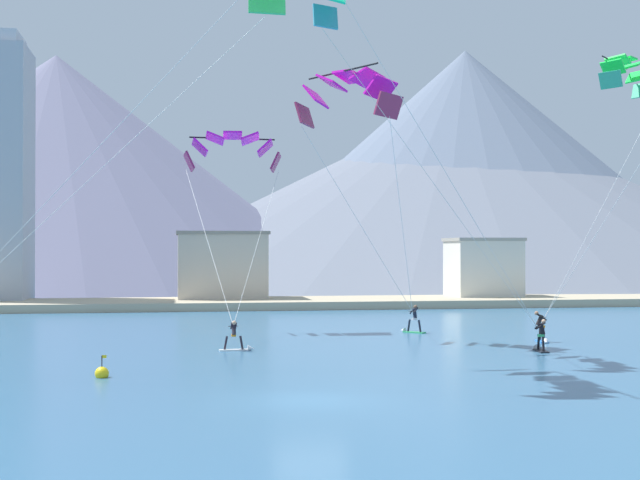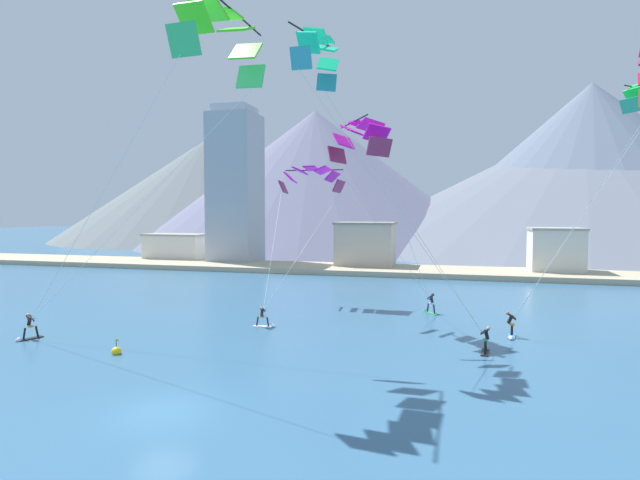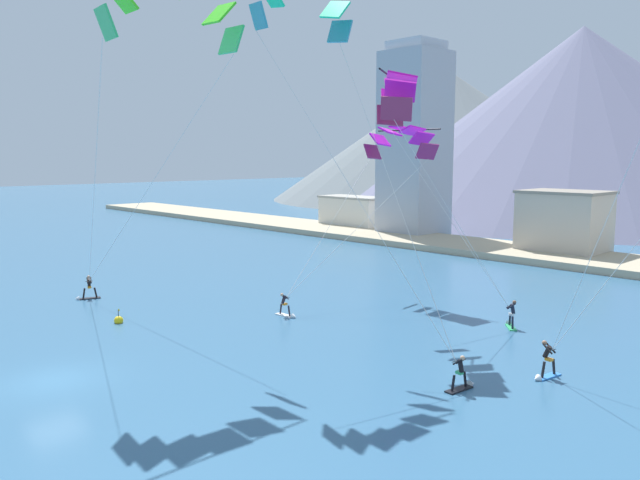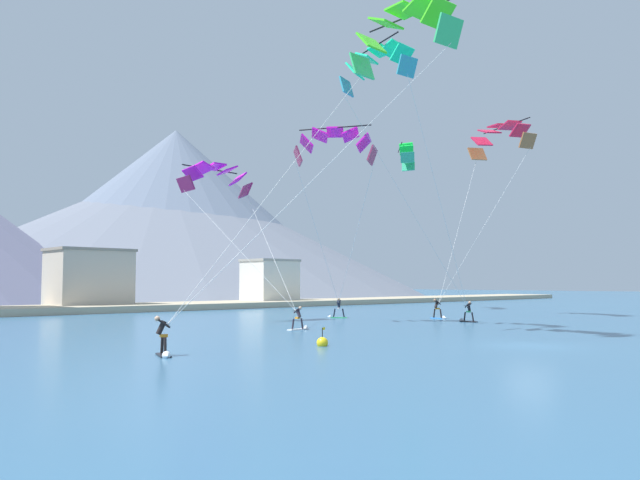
{
  "view_description": "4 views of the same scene",
  "coord_description": "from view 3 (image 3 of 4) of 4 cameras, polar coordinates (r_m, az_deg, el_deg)",
  "views": [
    {
      "loc": [
        -4.52,
        -29.73,
        5.1
      ],
      "look_at": [
        2.73,
        14.67,
        5.59
      ],
      "focal_mm": 50.0,
      "sensor_mm": 36.0,
      "label": 1
    },
    {
      "loc": [
        11.58,
        -18.04,
        8.43
      ],
      "look_at": [
        2.54,
        16.05,
        6.34
      ],
      "focal_mm": 28.0,
      "sensor_mm": 36.0,
      "label": 2
    },
    {
      "loc": [
        28.42,
        -10.18,
        10.25
      ],
      "look_at": [
        0.04,
        16.94,
        4.97
      ],
      "focal_mm": 35.0,
      "sensor_mm": 36.0,
      "label": 3
    },
    {
      "loc": [
        -28.15,
        -15.5,
        3.07
      ],
      "look_at": [
        -0.98,
        13.85,
        5.81
      ],
      "focal_mm": 35.0,
      "sensor_mm": 36.0,
      "label": 4
    }
  ],
  "objects": [
    {
      "name": "ground_plane",
      "position": [
        31.88,
        -23.16,
        -11.73
      ],
      "size": [
        400.0,
        400.0,
        0.0
      ],
      "primitive_type": "plane",
      "color": "#336084"
    },
    {
      "name": "kitesurfer_near_lead",
      "position": [
        40.41,
        -3.04,
        -6.4
      ],
      "size": [
        1.75,
        0.61,
        1.62
      ],
      "color": "white",
      "rests_on": "ground"
    },
    {
      "name": "kitesurfer_near_trail",
      "position": [
        39.64,
        17.05,
        -6.87
      ],
      "size": [
        1.43,
        1.58,
        1.78
      ],
      "color": "#33B266",
      "rests_on": "ground"
    },
    {
      "name": "kitesurfer_mid_center",
      "position": [
        31.39,
        19.9,
        -10.8
      ],
      "size": [
        0.73,
        1.78,
        1.78
      ],
      "color": "#337FDB",
      "rests_on": "ground"
    },
    {
      "name": "kitesurfer_far_left",
      "position": [
        48.26,
        -20.56,
        -4.45
      ],
      "size": [
        0.96,
        1.77,
        1.75
      ],
      "color": "black",
      "rests_on": "ground"
    },
    {
      "name": "kitesurfer_far_right",
      "position": [
        28.95,
        12.93,
        -12.27
      ],
      "size": [
        0.61,
        1.77,
        1.7
      ],
      "color": "black",
      "rests_on": "ground"
    },
    {
      "name": "parafoil_kite_near_lead",
      "position": [
        46.64,
        7.33,
        9.11
      ],
      "size": [
        6.18,
        11.68,
        11.25
      ],
      "color": "#8D1E59"
    },
    {
      "name": "parafoil_kite_near_trail",
      "position": [
        37.25,
        7.11,
        13.08
      ],
      "size": [
        7.77,
        7.58,
        13.64
      ],
      "color": "#92294F"
    },
    {
      "name": "parafoil_kite_far_left",
      "position": [
        34.66,
        -13.35,
        20.05
      ],
      "size": [
        15.45,
        7.68,
        17.77
      ],
      "color": "#32C266"
    },
    {
      "name": "parafoil_kite_far_right",
      "position": [
        34.77,
        -1.35,
        20.78
      ],
      "size": [
        11.15,
        6.5,
        18.1
      ],
      "color": "teal"
    },
    {
      "name": "race_marker_buoy",
      "position": [
        40.87,
        -17.93,
        -7.01
      ],
      "size": [
        0.56,
        0.56,
        1.02
      ],
      "color": "yellow",
      "rests_on": "ground"
    },
    {
      "name": "shoreline_strip",
      "position": [
        66.58,
        20.49,
        -1.37
      ],
      "size": [
        180.0,
        10.0,
        0.7
      ],
      "primitive_type": "cube",
      "color": "tan",
      "rests_on": "ground"
    },
    {
      "name": "shore_building_harbour_front",
      "position": [
        88.22,
        3.08,
        2.51
      ],
      "size": [
        10.04,
        4.73,
        4.66
      ],
      "color": "silver",
      "rests_on": "ground"
    },
    {
      "name": "shore_building_quay_east",
      "position": [
        68.78,
        21.4,
        1.42
      ],
      "size": [
        8.27,
        6.35,
        6.78
      ],
      "color": "beige",
      "rests_on": "ground"
    },
    {
      "name": "highrise_tower",
      "position": [
        80.73,
        8.64,
        8.82
      ],
      "size": [
        7.0,
        7.0,
        24.41
      ],
      "color": "#A8ADB7",
      "rests_on": "ground"
    },
    {
      "name": "mountain_peak_west_ridge",
      "position": [
        153.13,
        11.99,
        9.16
      ],
      "size": [
        85.14,
        85.14,
        29.38
      ],
      "color": "slate",
      "rests_on": "ground"
    },
    {
      "name": "mountain_peak_east_shoulder",
      "position": [
        122.36,
        22.61,
        10.0
      ],
      "size": [
        85.95,
        85.95,
        32.93
      ],
      "color": "slate",
      "rests_on": "ground"
    }
  ]
}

